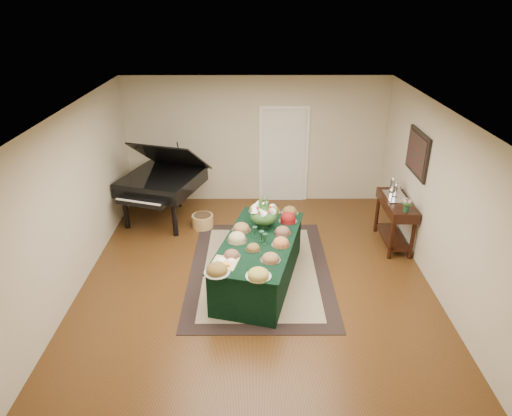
{
  "coord_description": "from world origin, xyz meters",
  "views": [
    {
      "loc": [
        -0.02,
        -6.33,
        4.2
      ],
      "look_at": [
        0.0,
        0.3,
        1.05
      ],
      "focal_mm": 32.0,
      "sensor_mm": 36.0,
      "label": 1
    }
  ],
  "objects_px": {
    "buffet_table": "(259,261)",
    "floral_centerpiece": "(264,212)",
    "mahogany_sideboard": "(396,210)",
    "grand_piano": "(162,181)"
  },
  "relations": [
    {
      "from": "floral_centerpiece",
      "to": "grand_piano",
      "type": "distance_m",
      "value": 2.67
    },
    {
      "from": "floral_centerpiece",
      "to": "mahogany_sideboard",
      "type": "xyz_separation_m",
      "value": [
        2.37,
        0.76,
        -0.33
      ]
    },
    {
      "from": "buffet_table",
      "to": "floral_centerpiece",
      "type": "xyz_separation_m",
      "value": [
        0.07,
        0.43,
        0.64
      ]
    },
    {
      "from": "buffet_table",
      "to": "mahogany_sideboard",
      "type": "distance_m",
      "value": 2.74
    },
    {
      "from": "mahogany_sideboard",
      "to": "buffet_table",
      "type": "bearing_deg",
      "value": -154.12
    },
    {
      "from": "buffet_table",
      "to": "floral_centerpiece",
      "type": "bearing_deg",
      "value": 80.07
    },
    {
      "from": "grand_piano",
      "to": "mahogany_sideboard",
      "type": "bearing_deg",
      "value": -13.32
    },
    {
      "from": "floral_centerpiece",
      "to": "buffet_table",
      "type": "bearing_deg",
      "value": -99.93
    },
    {
      "from": "buffet_table",
      "to": "floral_centerpiece",
      "type": "relative_size",
      "value": 5.37
    },
    {
      "from": "buffet_table",
      "to": "floral_centerpiece",
      "type": "height_order",
      "value": "floral_centerpiece"
    }
  ]
}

